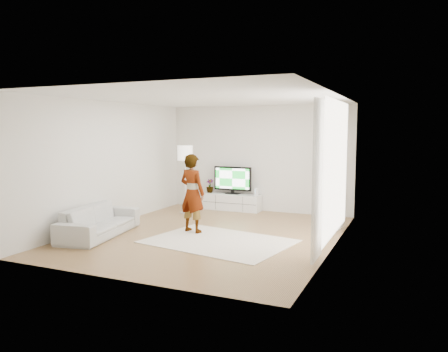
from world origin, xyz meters
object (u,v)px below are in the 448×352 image
at_px(media_console, 232,202).
at_px(player, 192,193).
at_px(television, 233,179).
at_px(rug, 219,241).
at_px(sofa, 99,221).
at_px(floor_lamp, 185,156).

distance_m(media_console, player, 2.80).
height_order(television, rug, television).
xyz_separation_m(rug, sofa, (-2.44, -0.52, 0.30)).
xyz_separation_m(media_console, television, (0.00, 0.03, 0.62)).
xyz_separation_m(television, rug, (1.05, -3.24, -0.83)).
bearing_deg(media_console, floor_lamp, -138.02).
height_order(media_console, player, player).
distance_m(media_console, rug, 3.39).
bearing_deg(television, floor_lamp, -137.12).
bearing_deg(player, television, -72.96).
relative_size(rug, player, 1.61).
xyz_separation_m(media_console, player, (0.22, -2.72, 0.62)).
height_order(media_console, television, television).
distance_m(player, sofa, 1.98).
bearing_deg(player, sofa, 44.47).
bearing_deg(player, media_console, -72.91).
bearing_deg(media_console, sofa, -110.42).
relative_size(media_console, sofa, 0.75).
bearing_deg(floor_lamp, sofa, -98.57).
distance_m(media_console, floor_lamp, 1.81).
bearing_deg(television, sofa, -110.29).
xyz_separation_m(media_console, sofa, (-1.39, -3.74, 0.08)).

